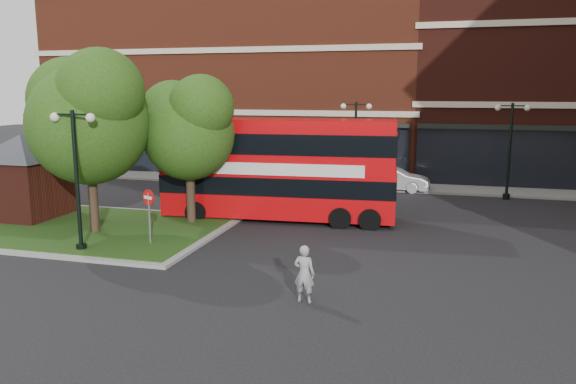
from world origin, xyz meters
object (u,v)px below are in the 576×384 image
(bus, at_px, (279,162))
(woman, at_px, (304,274))
(car_white, at_px, (393,179))
(car_silver, at_px, (267,174))

(bus, distance_m, woman, 9.99)
(woman, relative_size, car_white, 0.39)
(woman, distance_m, car_silver, 18.96)
(car_silver, bearing_deg, woman, -161.33)
(bus, xyz_separation_m, car_white, (4.23, 8.51, -1.88))
(bus, relative_size, car_silver, 2.59)
(woman, height_order, car_white, woman)
(bus, xyz_separation_m, car_silver, (-3.22, 8.54, -1.87))
(bus, bearing_deg, car_silver, 106.39)
(car_silver, xyz_separation_m, car_white, (7.45, -0.02, -0.01))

